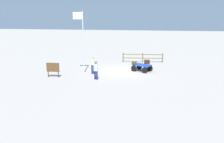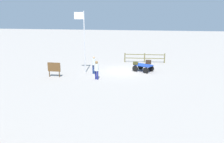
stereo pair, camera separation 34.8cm
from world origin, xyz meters
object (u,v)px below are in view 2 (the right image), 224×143
flagpole (83,37)px  signboard (54,68)px  suitcase_grey (135,63)px  worker_trailing (97,68)px  luggage_cart (143,67)px  worker_lead (94,64)px  suitcase_dark (148,62)px

flagpole → signboard: bearing=41.5°
flagpole → signboard: flagpole is taller
suitcase_grey → worker_trailing: 4.72m
luggage_cart → worker_lead: size_ratio=1.28×
suitcase_dark → flagpole: 6.93m
suitcase_grey → worker_lead: bearing=23.9°
luggage_cart → suitcase_grey: suitcase_grey is taller
worker_trailing → flagpole: bearing=-50.0°
suitcase_dark → worker_lead: worker_lead is taller
suitcase_grey → worker_trailing: size_ratio=0.31×
worker_trailing → signboard: (3.99, -0.13, -0.13)m
luggage_cart → flagpole: bearing=15.4°
suitcase_dark → flagpole: size_ratio=0.10×
luggage_cart → suitcase_dark: bearing=-139.0°
suitcase_dark → worker_trailing: size_ratio=0.34×
luggage_cart → suitcase_dark: (-0.50, -0.43, 0.42)m
suitcase_grey → worker_lead: worker_lead is taller
worker_lead → luggage_cart: bearing=-158.7°
suitcase_dark → signboard: bearing=25.4°
worker_trailing → worker_lead: bearing=-69.1°
worker_lead → flagpole: size_ratio=0.29×
worker_lead → suitcase_dark: bearing=-156.4°
worker_lead → suitcase_grey: bearing=-156.1°
suitcase_dark → worker_lead: size_ratio=0.34×
luggage_cart → worker_trailing: (3.85, 3.65, 0.51)m
suitcase_grey → worker_lead: 4.17m
luggage_cart → flagpole: flagpole is taller
luggage_cart → worker_lead: (4.56, 1.78, 0.48)m
luggage_cart → worker_lead: bearing=21.3°
suitcase_dark → worker_lead: bearing=23.6°
suitcase_grey → flagpole: 5.72m
luggage_cart → signboard: bearing=24.2°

